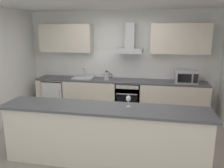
{
  "coord_description": "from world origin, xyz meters",
  "views": [
    {
      "loc": [
        0.88,
        -3.88,
        2.07
      ],
      "look_at": [
        0.04,
        0.45,
        1.05
      ],
      "focal_mm": 36.32,
      "sensor_mm": 36.0,
      "label": 1
    }
  ],
  "objects": [
    {
      "name": "ground",
      "position": [
        0.0,
        0.0,
        -0.01
      ],
      "size": [
        5.83,
        4.79,
        0.02
      ],
      "primitive_type": "cube",
      "color": "gray"
    },
    {
      "name": "wall_back",
      "position": [
        0.0,
        1.95,
        1.3
      ],
      "size": [
        5.83,
        0.12,
        2.6
      ],
      "primitive_type": "cube",
      "color": "white",
      "rests_on": "ground"
    },
    {
      "name": "backsplash_tile",
      "position": [
        0.0,
        1.88,
        1.23
      ],
      "size": [
        4.11,
        0.02,
        0.66
      ],
      "primitive_type": "cube",
      "color": "white"
    },
    {
      "name": "counter_back",
      "position": [
        0.0,
        1.57,
        0.45
      ],
      "size": [
        4.25,
        0.6,
        0.9
      ],
      "color": "beige",
      "rests_on": "ground"
    },
    {
      "name": "counter_island",
      "position": [
        0.13,
        -0.67,
        0.48
      ],
      "size": [
        3.25,
        0.64,
        0.94
      ],
      "color": "beige",
      "rests_on": "ground"
    },
    {
      "name": "upper_cabinets",
      "position": [
        0.0,
        1.72,
        1.91
      ],
      "size": [
        4.19,
        0.32,
        0.7
      ],
      "color": "beige"
    },
    {
      "name": "oven",
      "position": [
        0.24,
        1.55,
        0.46
      ],
      "size": [
        0.6,
        0.62,
        0.8
      ],
      "color": "slate",
      "rests_on": "ground"
    },
    {
      "name": "refrigerator",
      "position": [
        -1.69,
        1.55,
        0.43
      ],
      "size": [
        0.58,
        0.6,
        0.85
      ],
      "color": "white",
      "rests_on": "ground"
    },
    {
      "name": "microwave",
      "position": [
        1.59,
        1.52,
        1.05
      ],
      "size": [
        0.5,
        0.38,
        0.3
      ],
      "color": "#B7BABC",
      "rests_on": "counter_back"
    },
    {
      "name": "sink",
      "position": [
        -0.92,
        1.56,
        0.93
      ],
      "size": [
        0.5,
        0.4,
        0.26
      ],
      "color": "silver",
      "rests_on": "counter_back"
    },
    {
      "name": "kettle",
      "position": [
        -0.3,
        1.51,
        1.01
      ],
      "size": [
        0.29,
        0.15,
        0.24
      ],
      "color": "#B7BABC",
      "rests_on": "counter_back"
    },
    {
      "name": "range_hood",
      "position": [
        0.24,
        1.68,
        1.79
      ],
      "size": [
        0.62,
        0.45,
        0.72
      ],
      "color": "#B7BABC"
    },
    {
      "name": "wine_glass",
      "position": [
        0.49,
        -0.58,
        1.07
      ],
      "size": [
        0.08,
        0.08,
        0.18
      ],
      "color": "silver",
      "rests_on": "counter_island"
    }
  ]
}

